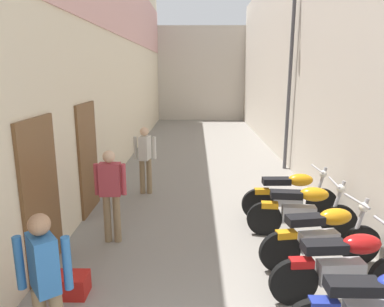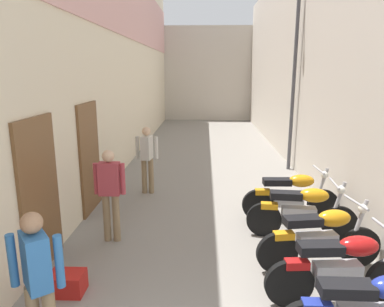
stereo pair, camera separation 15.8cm
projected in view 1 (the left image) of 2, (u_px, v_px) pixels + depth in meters
name	position (u px, v px, depth m)	size (l,w,h in m)	color
ground_plane	(207.00, 180.00, 9.37)	(35.45, 35.45, 0.00)	gray
building_left	(116.00, 50.00, 10.52)	(0.45, 19.45, 6.74)	beige
building_right	(295.00, 60.00, 10.58)	(0.45, 19.45, 6.23)	beige
building_far_end	(201.00, 74.00, 21.16)	(7.94, 2.00, 5.27)	beige
motorcycle_third	(346.00, 265.00, 4.30)	(1.85, 0.58, 1.04)	black
motorcycle_fourth	(323.00, 236.00, 5.08)	(1.84, 0.58, 1.04)	black
motorcycle_fifth	(303.00, 209.00, 6.03)	(1.85, 0.58, 1.04)	black
motorcycle_sixth	(291.00, 194.00, 6.79)	(1.85, 0.58, 1.04)	black
pedestrian_by_doorway	(45.00, 280.00, 3.28)	(0.52, 0.39, 1.57)	#8C7251
pedestrian_mid_alley	(111.00, 190.00, 5.77)	(0.52, 0.21, 1.57)	#8C7251
pedestrian_further_down	(145.00, 155.00, 8.12)	(0.52, 0.37, 1.57)	#8C7251
plastic_crate	(70.00, 285.00, 4.52)	(0.44, 0.32, 0.28)	red
street_lamp	(288.00, 65.00, 9.78)	(0.79, 0.18, 5.09)	#47474C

